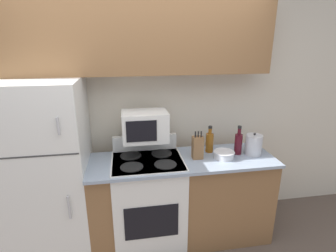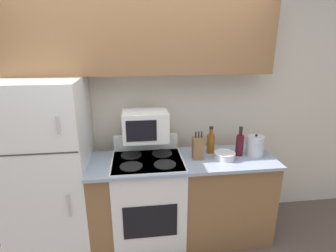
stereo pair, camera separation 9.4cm
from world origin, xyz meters
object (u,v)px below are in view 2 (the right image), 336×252
at_px(knife_block, 198,148).
at_px(bottle_wine_red, 240,144).
at_px(bowl, 225,155).
at_px(bottle_whiskey, 211,142).
at_px(bottle_soy_sauce, 260,145).
at_px(kettle, 255,146).
at_px(refrigerator, 49,169).
at_px(stove, 149,200).
at_px(microwave, 145,126).

bearing_deg(knife_block, bottle_wine_red, 3.79).
height_order(bowl, bottle_whiskey, bottle_whiskey).
distance_m(bowl, bottle_soy_sauce, 0.44).
bearing_deg(bottle_whiskey, bottle_wine_red, -20.87).
relative_size(knife_block, kettle, 1.23).
bearing_deg(bottle_wine_red, refrigerator, 177.83).
relative_size(bowl, bottle_wine_red, 0.69).
xyz_separation_m(stove, microwave, (-0.01, 0.12, 0.76)).
relative_size(refrigerator, bottle_soy_sauce, 9.58).
height_order(stove, microwave, microwave).
distance_m(stove, bottle_whiskey, 0.87).
bearing_deg(microwave, bottle_whiskey, -0.05).
bearing_deg(refrigerator, bottle_wine_red, -2.17).
distance_m(refrigerator, kettle, 2.03).
height_order(refrigerator, kettle, refrigerator).
xyz_separation_m(bowl, bottle_soy_sauce, (0.42, 0.13, 0.03)).
xyz_separation_m(microwave, bottle_soy_sauce, (1.18, -0.05, -0.25)).
bearing_deg(stove, bottle_wine_red, 1.03).
relative_size(bottle_soy_sauce, kettle, 0.78).
bearing_deg(knife_block, kettle, -0.55).
bearing_deg(bowl, knife_block, 171.09).
xyz_separation_m(bowl, kettle, (0.32, 0.04, 0.07)).
distance_m(refrigerator, microwave, 1.01).
relative_size(knife_block, bottle_wine_red, 0.94).
bearing_deg(refrigerator, knife_block, -3.98).
bearing_deg(bowl, bottle_whiskey, 119.03).
bearing_deg(bottle_wine_red, bottle_whiskey, 159.13).
height_order(microwave, bowl, microwave).
relative_size(bottle_wine_red, kettle, 1.30).
relative_size(bowl, bottle_whiskey, 0.74).
height_order(refrigerator, microwave, refrigerator).
xyz_separation_m(bottle_whiskey, bottle_wine_red, (0.27, -0.10, 0.01)).
height_order(stove, bowl, stove).
bearing_deg(bottle_soy_sauce, knife_block, -172.70).
xyz_separation_m(microwave, bottle_whiskey, (0.66, -0.00, -0.21)).
distance_m(refrigerator, bottle_soy_sauce, 2.12).
distance_m(bottle_wine_red, kettle, 0.15).
relative_size(bottle_soy_sauce, bottle_wine_red, 0.60).
height_order(bottle_soy_sauce, bottle_wine_red, bottle_wine_red).
bearing_deg(microwave, stove, -86.88).
height_order(refrigerator, bottle_whiskey, refrigerator).
bearing_deg(bottle_whiskey, stove, -169.69).
bearing_deg(bowl, bottle_soy_sauce, 17.04).
bearing_deg(bowl, stove, 175.97).
xyz_separation_m(refrigerator, kettle, (2.02, -0.11, 0.17)).
relative_size(refrigerator, bottle_whiskey, 6.16).
relative_size(microwave, bottle_whiskey, 1.56).
distance_m(microwave, knife_block, 0.55).
relative_size(bowl, bottle_soy_sauce, 1.15).
height_order(stove, bottle_wine_red, bottle_wine_red).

